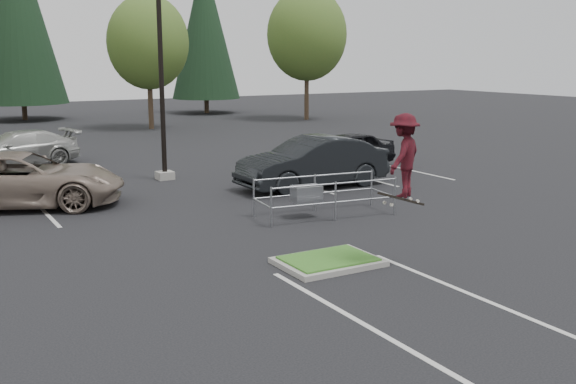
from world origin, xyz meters
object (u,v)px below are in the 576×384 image
car_r_black (346,150)px  decid_c (148,45)px  car_r_charc (313,162)px  skateboarder (403,156)px  decid_d (307,37)px  conif_c (205,28)px  cart_corral (311,193)px  car_l_tan (19,180)px  car_far_silver (18,149)px  conif_b (17,9)px  light_pole (161,57)px

car_r_black → decid_c: bearing=-176.8°
car_r_charc → skateboarder: bearing=-21.8°
decid_d → conif_c: size_ratio=0.75×
decid_d → cart_corral: size_ratio=2.31×
car_l_tan → car_r_black: bearing=-63.1°
conif_c → skateboarder: conif_c is taller
conif_c → car_r_black: 29.90m
conif_c → car_l_tan: conif_c is taller
decid_c → car_l_tan: decid_c is taller
car_far_silver → cart_corral: bearing=12.2°
decid_c → car_r_black: (2.01, -18.99, -4.51)m
decid_c → conif_b: (-5.99, 10.67, 2.59)m
conif_b → conif_c: bearing=-4.1°
car_far_silver → conif_b: bearing=159.7°
decid_c → cart_corral: (-3.93, -25.78, -4.55)m
light_pole → car_r_charc: 6.82m
light_pole → car_r_charc: (4.00, -4.14, -3.66)m
cart_corral → car_l_tan: (-7.03, 5.70, 0.14)m
decid_d → cart_corral: decid_d is taller
conif_b → conif_c: 14.07m
cart_corral → car_far_silver: (-5.87, 13.95, 0.04)m
light_pole → car_r_black: (7.50, -1.15, -3.81)m
cart_corral → light_pole: bearing=108.0°
decid_d → car_r_charc: (-13.49, -22.47, -5.01)m
conif_b → cart_corral: conif_b is taller
conif_b → car_r_charc: bearing=-82.1°
car_l_tan → car_far_silver: size_ratio=1.18×
cart_corral → car_r_black: 9.03m
car_r_charc → car_far_silver: bearing=-142.0°
car_r_charc → car_far_silver: 13.11m
car_l_tan → car_r_charc: 9.66m
decid_c → car_far_silver: (-9.80, -11.83, -4.51)m
car_r_charc → decid_c: bearing=174.7°
light_pole → skateboarder: bearing=-86.9°
car_r_charc → conif_c: bearing=161.9°
conif_c → car_r_black: conif_c is taller
light_pole → skateboarder: (0.70, -13.00, -2.07)m
decid_d → car_r_black: (-9.99, -19.49, -5.17)m
light_pole → decid_c: 18.67m
light_pole → conif_c: bearing=63.9°
car_r_charc → car_r_black: car_r_charc is taller
cart_corral → car_r_black: (5.94, 6.79, 0.04)m
car_r_charc → cart_corral: bearing=-34.0°
light_pole → conif_c: (13.50, 27.50, 2.29)m
decid_d → car_r_black: bearing=-117.1°
decid_c → car_r_charc: 22.45m
light_pole → cart_corral: (1.56, -7.95, -3.86)m
cart_corral → decid_c: bearing=88.3°
conif_c → conif_b: bearing=175.9°
cart_corral → conif_b: bearing=100.2°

